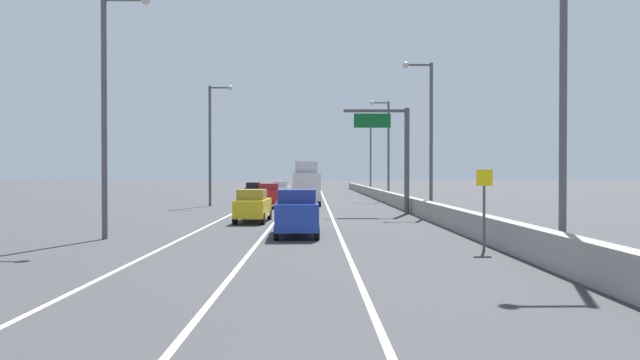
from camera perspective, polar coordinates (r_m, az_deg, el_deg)
The scene contains 20 objects.
ground_plane at distance 67.79m, azimuth -0.94°, elevation -1.74°, with size 320.00×320.00×0.00m, color #38383A.
lane_stripe_left at distance 59.08m, azimuth -6.33°, elevation -2.09°, with size 0.16×130.00×0.00m, color silver.
lane_stripe_center at distance 58.84m, azimuth -2.93°, elevation -2.10°, with size 0.16×130.00×0.00m, color silver.
lane_stripe_right at distance 58.81m, azimuth 0.48°, elevation -2.10°, with size 0.16×130.00×0.00m, color silver.
jersey_barrier_right at distance 44.38m, azimuth 8.67°, elevation -2.30°, with size 0.60×120.00×1.10m, color gray.
overhead_sign_gantry at distance 38.08m, azimuth 8.20°, elevation 3.50°, with size 4.68×0.36×7.50m.
speed_advisory_sign at distance 20.60m, azimuth 17.19°, elevation -2.37°, with size 0.60×0.11×3.00m.
lamp_post_right_near at distance 19.20m, azimuth 23.94°, elevation 10.28°, with size 2.14×0.44×10.63m.
lamp_post_right_second at distance 37.89m, azimuth 11.46°, elevation 5.54°, with size 2.14×0.44×10.63m.
lamp_post_right_third at distance 57.22m, azimuth 7.11°, elevation 3.90°, with size 2.14×0.44×10.63m.
lamp_post_right_fourth at distance 76.77m, azimuth 5.26°, elevation 3.07°, with size 2.14×0.44×10.63m.
lamp_post_left_near at distance 25.05m, azimuth -21.60°, elevation 8.02°, with size 2.14×0.44×10.63m.
lamp_post_left_mid at distance 47.79m, azimuth -11.42°, elevation 4.53°, with size 2.14×0.44×10.63m.
car_black_0 at distance 62.09m, azimuth -7.11°, elevation -1.11°, with size 1.82×4.59×1.85m.
car_white_1 at distance 63.25m, azimuth -4.17°, elevation -1.03°, with size 2.00×4.38×1.96m.
car_blue_2 at distance 24.41m, azimuth -2.54°, elevation -3.52°, with size 2.09×4.37×2.14m.
car_gray_3 at distance 66.54m, azimuth -1.15°, elevation -0.90°, with size 1.83×4.42×2.07m.
car_yellow_4 at distance 31.48m, azimuth -7.21°, elevation -2.76°, with size 1.91×4.16×1.94m.
car_red_5 at distance 44.87m, azimuth -5.46°, elevation -1.67°, with size 1.91×4.20×2.04m.
box_truck at distance 49.49m, azimuth -1.46°, elevation -0.50°, with size 2.60×8.73×4.02m.
Camera 1 is at (0.29, -3.73, 2.84)m, focal length 29.86 mm.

